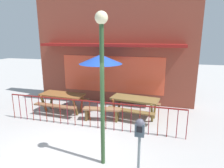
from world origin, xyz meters
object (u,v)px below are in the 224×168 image
(street_lamp, at_px, (102,69))
(picnic_table_right, at_px, (135,102))
(parking_meter_near, at_px, (140,136))
(picnic_table_left, at_px, (62,98))
(patio_umbrella, at_px, (101,60))
(patio_bench, at_px, (102,112))

(street_lamp, bearing_deg, picnic_table_right, 84.33)
(parking_meter_near, relative_size, street_lamp, 0.43)
(picnic_table_left, distance_m, parking_meter_near, 5.03)
(patio_umbrella, relative_size, patio_bench, 1.66)
(parking_meter_near, bearing_deg, patio_umbrella, 117.86)
(patio_umbrella, height_order, street_lamp, street_lamp)
(patio_bench, xyz_separation_m, street_lamp, (0.81, -2.41, 2.02))
(patio_umbrella, height_order, parking_meter_near, patio_umbrella)
(picnic_table_right, bearing_deg, patio_bench, -149.60)
(patio_bench, distance_m, street_lamp, 3.25)
(patio_umbrella, bearing_deg, patio_bench, -70.28)
(patio_umbrella, xyz_separation_m, patio_bench, (0.35, -0.97, -1.82))
(picnic_table_left, bearing_deg, patio_bench, -12.87)
(parking_meter_near, distance_m, street_lamp, 1.63)
(picnic_table_right, bearing_deg, patio_umbrella, 168.02)
(picnic_table_right, height_order, street_lamp, street_lamp)
(patio_bench, bearing_deg, patio_umbrella, 109.72)
(patio_bench, bearing_deg, parking_meter_near, -59.76)
(patio_bench, bearing_deg, street_lamp, -71.36)
(picnic_table_left, bearing_deg, parking_meter_near, -43.63)
(parking_meter_near, bearing_deg, patio_bench, 120.24)
(picnic_table_left, bearing_deg, street_lamp, -46.76)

